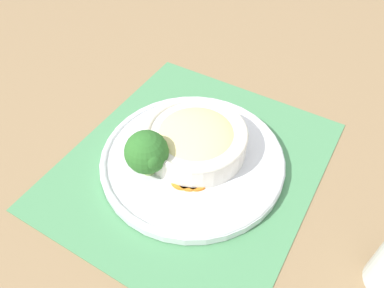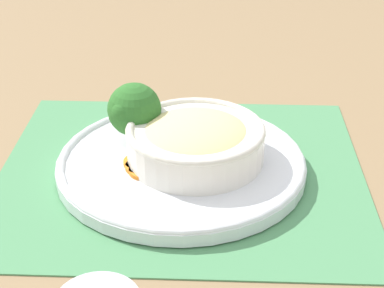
% 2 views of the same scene
% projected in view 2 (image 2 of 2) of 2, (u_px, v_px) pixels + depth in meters
% --- Properties ---
extents(ground_plane, '(4.00, 4.00, 0.00)m').
position_uv_depth(ground_plane, '(181.00, 173.00, 0.84)').
color(ground_plane, '#8C704C').
extents(placemat, '(0.47, 0.52, 0.00)m').
position_uv_depth(placemat, '(181.00, 172.00, 0.84)').
color(placemat, '#4C8C59').
rests_on(placemat, ground_plane).
extents(plate, '(0.32, 0.32, 0.02)m').
position_uv_depth(plate, '(181.00, 163.00, 0.83)').
color(plate, silver).
rests_on(plate, placemat).
extents(bowl, '(0.18, 0.18, 0.06)m').
position_uv_depth(bowl, '(195.00, 140.00, 0.82)').
color(bowl, silver).
rests_on(bowl, plate).
extents(broccoli_floret, '(0.07, 0.07, 0.08)m').
position_uv_depth(broccoli_floret, '(134.00, 110.00, 0.85)').
color(broccoli_floret, '#84AD5B').
rests_on(broccoli_floret, plate).
extents(carrot_slice_near, '(0.04, 0.04, 0.01)m').
position_uv_depth(carrot_slice_near, '(140.00, 162.00, 0.82)').
color(carrot_slice_near, orange).
rests_on(carrot_slice_near, plate).
extents(carrot_slice_middle, '(0.04, 0.04, 0.01)m').
position_uv_depth(carrot_slice_middle, '(142.00, 167.00, 0.81)').
color(carrot_slice_middle, orange).
rests_on(carrot_slice_middle, plate).
extents(carrot_slice_far, '(0.04, 0.04, 0.01)m').
position_uv_depth(carrot_slice_far, '(146.00, 171.00, 0.80)').
color(carrot_slice_far, orange).
rests_on(carrot_slice_far, plate).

